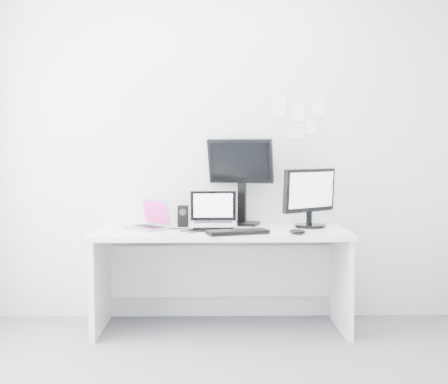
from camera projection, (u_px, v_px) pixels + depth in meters
The scene contains 14 objects.
back_wall at pixel (221, 143), 4.57m from camera, with size 3.60×3.60×0.00m, color silver.
desk at pixel (221, 280), 4.29m from camera, with size 1.80×0.70×0.73m, color white.
macbook at pixel (147, 214), 4.27m from camera, with size 0.30×0.22×0.22m, color #A5A6AA.
speaker at pixel (183, 216), 4.43m from camera, with size 0.08×0.08×0.16m, color black.
dell_laptop at pixel (213, 210), 4.27m from camera, with size 0.33×0.26×0.28m, color #B5B7BC.
rear_monitor at pixel (241, 181), 4.49m from camera, with size 0.49×0.18×0.67m, color black.
samsung_monitor at pixel (310, 197), 4.36m from camera, with size 0.49×0.22×0.45m, color black.
keyboard at pixel (238, 232), 4.02m from camera, with size 0.41×0.15×0.03m, color black.
mouse at pixel (297, 232), 4.00m from camera, with size 0.11×0.07×0.04m, color black.
wall_note_0 at pixel (279, 108), 4.55m from camera, with size 0.10×0.00×0.14m, color white.
wall_note_1 at pixel (299, 113), 4.56m from camera, with size 0.09×0.00×0.13m, color white.
wall_note_2 at pixel (318, 107), 4.56m from camera, with size 0.10×0.00×0.14m, color white.
wall_note_3 at pixel (296, 134), 4.57m from camera, with size 0.11×0.00×0.08m, color white.
wall_note_4 at pixel (311, 127), 4.57m from camera, with size 0.09×0.00×0.11m, color white.
Camera 1 is at (-0.06, -2.98, 1.29)m, focal length 47.81 mm.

